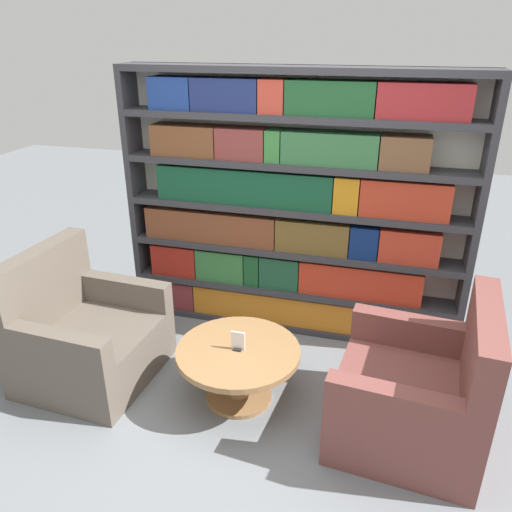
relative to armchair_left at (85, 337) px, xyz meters
name	(u,v)px	position (x,y,z in m)	size (l,w,h in m)	color
ground_plane	(248,425)	(1.26, -0.21, -0.30)	(14.00, 14.00, 0.00)	slate
bookshelf	(291,211)	(1.24, 1.06, 0.70)	(2.67, 0.30, 2.06)	silver
armchair_left	(85,337)	(0.00, 0.00, 0.00)	(0.88, 0.94, 0.93)	brown
armchair_right	(417,394)	(2.26, -0.01, 0.00)	(0.91, 0.97, 0.93)	brown
coffee_table	(238,363)	(1.13, 0.03, -0.02)	(0.81, 0.81, 0.39)	olive
table_sign	(238,342)	(1.13, 0.03, 0.14)	(0.09, 0.06, 0.13)	black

